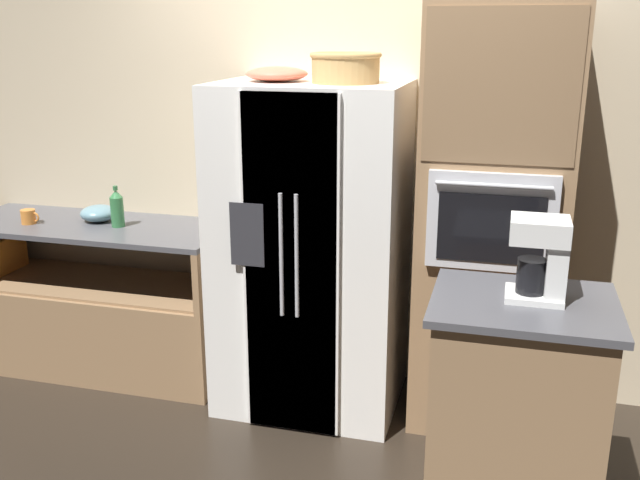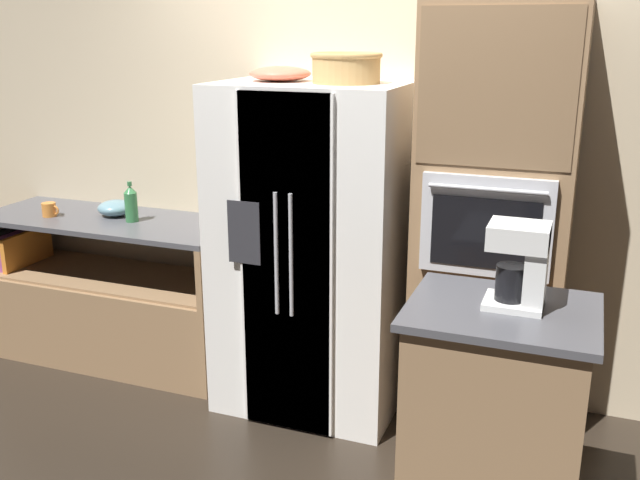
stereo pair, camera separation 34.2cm
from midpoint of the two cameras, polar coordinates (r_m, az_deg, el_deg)
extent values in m
plane|color=black|center=(4.00, -1.27, -12.95)|extent=(20.00, 20.00, 0.00)
cube|color=beige|center=(3.93, 0.37, 8.24)|extent=(12.00, 0.06, 2.80)
cube|color=#93704C|center=(4.56, -19.19, -6.45)|extent=(1.59, 0.61, 0.52)
cube|color=#93704C|center=(4.46, -19.51, -3.28)|extent=(1.53, 0.56, 0.02)
cube|color=#93704C|center=(4.03, -10.56, -2.26)|extent=(0.04, 0.61, 0.34)
cube|color=#4C4C51|center=(4.36, -19.95, 1.01)|extent=(1.59, 0.61, 0.03)
cube|color=orange|center=(4.77, -25.94, -1.30)|extent=(0.03, 0.41, 0.21)
cube|color=white|center=(3.73, -3.29, -0.79)|extent=(0.94, 0.72, 1.72)
cube|color=white|center=(3.40, -5.34, -2.60)|extent=(0.46, 0.02, 1.69)
cube|color=white|center=(3.40, -5.15, -2.62)|extent=(0.46, 0.02, 1.69)
cylinder|color=#B2B2B7|center=(3.36, -6.04, -1.31)|extent=(0.02, 0.02, 0.60)
cylinder|color=#B2B2B7|center=(3.33, -4.82, -1.41)|extent=(0.02, 0.02, 0.60)
cube|color=#2D2D33|center=(3.41, -8.74, 0.37)|extent=(0.17, 0.01, 0.31)
cube|color=#93704C|center=(3.56, 10.97, 1.27)|extent=(0.70, 0.60, 2.10)
cube|color=silver|center=(3.23, 10.61, 1.37)|extent=(0.57, 0.04, 0.45)
cube|color=black|center=(3.22, 10.55, 0.82)|extent=(0.47, 0.01, 0.31)
cylinder|color=#B2B2B7|center=(3.16, 10.72, 4.26)|extent=(0.50, 0.02, 0.02)
cube|color=olive|center=(3.15, 11.22, 11.90)|extent=(0.65, 0.01, 0.66)
cube|color=#93704C|center=(2.96, 11.99, -14.12)|extent=(0.63, 0.53, 0.97)
cube|color=#4C4C51|center=(2.74, 12.62, -5.11)|extent=(0.69, 0.58, 0.03)
cylinder|color=tan|center=(3.47, -0.83, 13.50)|extent=(0.32, 0.32, 0.13)
torus|color=tan|center=(3.47, -0.84, 14.58)|extent=(0.34, 0.34, 0.03)
ellipsoid|color=#DB664C|center=(3.61, -6.26, 13.06)|extent=(0.31, 0.31, 0.07)
cylinder|color=#33723F|center=(4.23, -18.17, 2.11)|extent=(0.07, 0.07, 0.17)
cone|color=#33723F|center=(4.20, -18.30, 3.50)|extent=(0.07, 0.07, 0.04)
cylinder|color=#33723F|center=(4.20, -18.34, 3.94)|extent=(0.03, 0.03, 0.03)
cylinder|color=orange|center=(4.49, -24.36, 1.69)|extent=(0.08, 0.08, 0.08)
torus|color=orange|center=(4.46, -23.93, 1.66)|extent=(0.06, 0.01, 0.06)
ellipsoid|color=#668C99|center=(4.39, -19.44, 2.01)|extent=(0.21, 0.21, 0.09)
cube|color=white|center=(2.75, 13.37, -4.41)|extent=(0.21, 0.18, 0.02)
cylinder|color=black|center=(2.73, 13.15, -2.87)|extent=(0.11, 0.11, 0.13)
cube|color=white|center=(2.71, 15.03, -1.67)|extent=(0.07, 0.16, 0.31)
cube|color=white|center=(2.67, 13.74, 0.73)|extent=(0.21, 0.18, 0.09)
camera|label=1|loc=(0.17, -92.73, -0.82)|focal=40.00mm
camera|label=2|loc=(0.17, 87.27, 0.82)|focal=40.00mm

